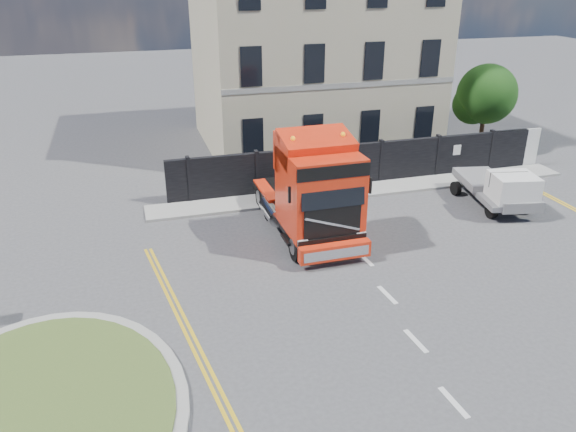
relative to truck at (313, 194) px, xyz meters
name	(u,v)px	position (x,y,z in m)	size (l,w,h in m)	color
ground	(294,303)	(-1.99, -4.10, -1.83)	(120.00, 120.00, 0.00)	#424244
traffic_island	(38,416)	(-8.99, -7.10, -1.75)	(6.80, 6.80, 0.17)	gray
hoarding_fence	(371,163)	(4.56, 4.90, -0.83)	(18.80, 0.25, 2.00)	black
georgian_building	(311,40)	(4.01, 12.40, 3.95)	(12.30, 10.30, 12.80)	#B8AC92
tree	(483,97)	(12.39, 8.00, 1.22)	(3.20, 3.20, 4.80)	#382619
pavement_far	(367,190)	(4.01, 4.00, -1.77)	(20.00, 1.60, 0.12)	gray
truck	(313,194)	(0.00, 0.00, 0.00)	(2.62, 6.83, 4.08)	black
flatbed_pickup	(504,190)	(8.48, 0.26, -0.86)	(2.53, 4.57, 1.79)	slate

